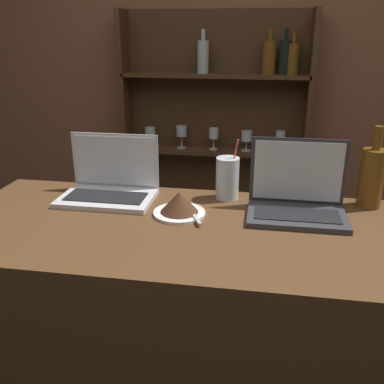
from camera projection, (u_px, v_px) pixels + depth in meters
name	position (u px, v px, depth m)	size (l,w,h in m)	color
bar_counter	(204.00, 368.00, 1.51)	(1.64, 0.65, 1.10)	#4C3019
back_wall	(239.00, 87.00, 2.57)	(7.00, 0.06, 2.70)	brown
back_shelf	(216.00, 155.00, 2.65)	(1.11, 0.18, 1.79)	#472D19
laptop_near	(110.00, 184.00, 1.54)	(0.33, 0.22, 0.22)	silver
laptop_far	(297.00, 198.00, 1.39)	(0.31, 0.20, 0.24)	#333338
cake_plate	(179.00, 204.00, 1.39)	(0.17, 0.18, 0.08)	white
water_glass	(227.00, 178.00, 1.52)	(0.08, 0.08, 0.22)	silver
wine_bottle_amber	(372.00, 177.00, 1.44)	(0.08, 0.08, 0.28)	brown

